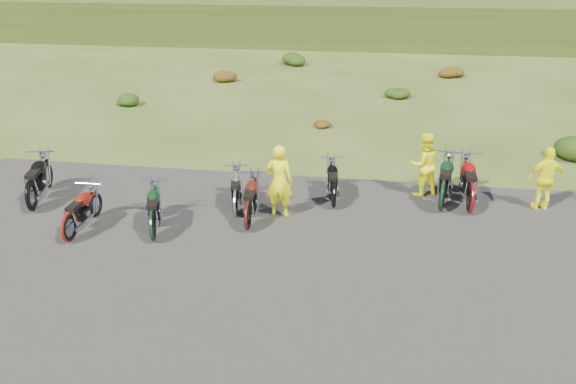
% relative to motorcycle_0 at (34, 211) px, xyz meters
% --- Properties ---
extents(ground, '(300.00, 300.00, 0.00)m').
position_rel_motorcycle_0_xyz_m(ground, '(6.79, -0.52, 0.00)').
color(ground, '#344517').
rests_on(ground, ground).
extents(gravel_pad, '(20.00, 12.00, 0.04)m').
position_rel_motorcycle_0_xyz_m(gravel_pad, '(6.79, -2.52, 0.00)').
color(gravel_pad, black).
rests_on(gravel_pad, ground).
extents(hill_slope, '(300.00, 45.97, 9.37)m').
position_rel_motorcycle_0_xyz_m(hill_slope, '(6.79, 49.48, 0.00)').
color(hill_slope, '#323E14').
rests_on(hill_slope, ground).
extents(shrub_1, '(1.03, 1.03, 0.61)m').
position_rel_motorcycle_0_xyz_m(shrub_1, '(-2.31, 10.78, 0.31)').
color(shrub_1, '#1B350D').
rests_on(shrub_1, ground).
extents(shrub_2, '(1.30, 1.30, 0.77)m').
position_rel_motorcycle_0_xyz_m(shrub_2, '(0.59, 16.08, 0.38)').
color(shrub_2, '#5A2A0B').
rests_on(shrub_2, ground).
extents(shrub_3, '(1.56, 1.56, 0.92)m').
position_rel_motorcycle_0_xyz_m(shrub_3, '(3.49, 21.38, 0.46)').
color(shrub_3, '#1B350D').
rests_on(shrub_3, ground).
extents(shrub_4, '(0.77, 0.77, 0.45)m').
position_rel_motorcycle_0_xyz_m(shrub_4, '(6.39, 8.68, 0.23)').
color(shrub_4, '#5A2A0B').
rests_on(shrub_4, ground).
extents(shrub_5, '(1.03, 1.03, 0.61)m').
position_rel_motorcycle_0_xyz_m(shrub_5, '(9.29, 13.98, 0.31)').
color(shrub_5, '#1B350D').
rests_on(shrub_5, ground).
extents(shrub_6, '(1.30, 1.30, 0.77)m').
position_rel_motorcycle_0_xyz_m(shrub_6, '(12.19, 19.28, 0.38)').
color(shrub_6, '#5A2A0B').
rests_on(shrub_6, ground).
extents(motorcycle_0, '(1.36, 2.38, 1.19)m').
position_rel_motorcycle_0_xyz_m(motorcycle_0, '(0.00, 0.00, 0.00)').
color(motorcycle_0, black).
rests_on(motorcycle_0, ground).
extents(motorcycle_1, '(0.68, 1.94, 1.01)m').
position_rel_motorcycle_0_xyz_m(motorcycle_1, '(1.81, -1.40, 0.00)').
color(motorcycle_1, maroon).
rests_on(motorcycle_1, ground).
extents(motorcycle_2, '(1.25, 2.13, 1.06)m').
position_rel_motorcycle_0_xyz_m(motorcycle_2, '(3.64, -1.05, 0.00)').
color(motorcycle_2, black).
rests_on(motorcycle_2, ground).
extents(motorcycle_3, '(1.00, 1.97, 0.99)m').
position_rel_motorcycle_0_xyz_m(motorcycle_3, '(5.16, 0.52, 0.00)').
color(motorcycle_3, silver).
rests_on(motorcycle_3, ground).
extents(motorcycle_4, '(0.86, 2.08, 1.06)m').
position_rel_motorcycle_0_xyz_m(motorcycle_4, '(5.64, -0.19, 0.00)').
color(motorcycle_4, '#4C140C').
rests_on(motorcycle_4, ground).
extents(motorcycle_5, '(0.92, 2.02, 1.02)m').
position_rel_motorcycle_0_xyz_m(motorcycle_5, '(7.53, 1.40, 0.00)').
color(motorcycle_5, black).
rests_on(motorcycle_5, ground).
extents(motorcycle_6, '(0.80, 2.29, 1.19)m').
position_rel_motorcycle_0_xyz_m(motorcycle_6, '(10.93, 1.63, 0.00)').
color(motorcycle_6, maroon).
rests_on(motorcycle_6, ground).
extents(motorcycle_7, '(1.13, 2.39, 1.20)m').
position_rel_motorcycle_0_xyz_m(motorcycle_7, '(10.25, 1.66, 0.00)').
color(motorcycle_7, black).
rests_on(motorcycle_7, ground).
extents(person_middle, '(0.71, 0.51, 1.83)m').
position_rel_motorcycle_0_xyz_m(person_middle, '(6.24, 0.72, 0.92)').
color(person_middle, yellow).
rests_on(person_middle, ground).
extents(person_right_a, '(1.04, 0.96, 1.73)m').
position_rel_motorcycle_0_xyz_m(person_right_a, '(9.79, 2.64, 0.86)').
color(person_right_a, yellow).
rests_on(person_right_a, ground).
extents(person_right_b, '(1.02, 0.57, 1.65)m').
position_rel_motorcycle_0_xyz_m(person_right_b, '(12.78, 2.19, 0.82)').
color(person_right_b, yellow).
rests_on(person_right_b, ground).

